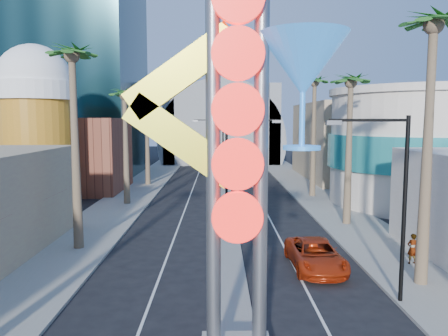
{
  "coord_description": "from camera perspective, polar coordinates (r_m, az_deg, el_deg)",
  "views": [
    {
      "loc": [
        -0.54,
        -9.77,
        7.81
      ],
      "look_at": [
        -0.18,
        19.85,
        4.54
      ],
      "focal_mm": 35.0,
      "sensor_mm": 36.0,
      "label": 1
    }
  ],
  "objects": [
    {
      "name": "sidewalk_west",
      "position": [
        46.31,
        -11.87,
        -3.45
      ],
      "size": [
        5.0,
        100.0,
        0.15
      ],
      "primitive_type": "cube",
      "color": "gray",
      "rests_on": "ground"
    },
    {
      "name": "sidewalk_east",
      "position": [
        46.53,
        11.79,
        -3.4
      ],
      "size": [
        5.0,
        100.0,
        0.15
      ],
      "primitive_type": "cube",
      "color": "gray",
      "rests_on": "ground"
    },
    {
      "name": "median",
      "position": [
        48.4,
        -0.06,
        -2.89
      ],
      "size": [
        1.6,
        84.0,
        0.15
      ],
      "primitive_type": "cube",
      "color": "gray",
      "rests_on": "ground"
    },
    {
      "name": "brick_filler_west",
      "position": [
        50.36,
        -18.59,
        1.63
      ],
      "size": [
        10.0,
        10.0,
        8.0
      ],
      "primitive_type": "cube",
      "color": "brown",
      "rests_on": "ground"
    },
    {
      "name": "filler_east",
      "position": [
        60.16,
        15.28,
        3.4
      ],
      "size": [
        10.0,
        20.0,
        10.0
      ],
      "primitive_type": "cube",
      "color": "tan",
      "rests_on": "ground"
    },
    {
      "name": "beer_mug",
      "position": [
        43.05,
        -23.31,
        5.84
      ],
      "size": [
        7.0,
        7.0,
        14.5
      ],
      "color": "#AC7517",
      "rests_on": "ground"
    },
    {
      "name": "turquoise_building",
      "position": [
        43.96,
        24.27,
        2.4
      ],
      "size": [
        16.6,
        16.6,
        10.6
      ],
      "color": "beige",
      "rests_on": "ground"
    },
    {
      "name": "canopy",
      "position": [
        81.85,
        -0.33,
        3.85
      ],
      "size": [
        22.0,
        16.0,
        22.0
      ],
      "color": "slate",
      "rests_on": "ground"
    },
    {
      "name": "neon_sign",
      "position": [
        12.82,
        5.39,
        4.01
      ],
      "size": [
        6.53,
        2.6,
        12.55
      ],
      "color": "gray",
      "rests_on": "ground"
    },
    {
      "name": "streetlight_0",
      "position": [
        29.94,
        1.38,
        0.68
      ],
      "size": [
        3.79,
        0.25,
        8.0
      ],
      "color": "black",
      "rests_on": "ground"
    },
    {
      "name": "streetlight_1",
      "position": [
        53.85,
        -0.71,
        3.18
      ],
      "size": [
        3.79,
        0.25,
        8.0
      ],
      "color": "black",
      "rests_on": "ground"
    },
    {
      "name": "streetlight_2",
      "position": [
        19.43,
        21.29,
        -2.95
      ],
      "size": [
        3.45,
        0.25,
        8.0
      ],
      "color": "black",
      "rests_on": "ground"
    },
    {
      "name": "palm_1",
      "position": [
        27.29,
        -19.21,
        12.3
      ],
      "size": [
        2.4,
        2.4,
        12.7
      ],
      "color": "brown",
      "rests_on": "ground"
    },
    {
      "name": "palm_2",
      "position": [
        40.7,
        -12.84,
        8.5
      ],
      "size": [
        2.4,
        2.4,
        11.2
      ],
      "color": "brown",
      "rests_on": "ground"
    },
    {
      "name": "palm_3",
      "position": [
        52.49,
        -10.08,
        8.03
      ],
      "size": [
        2.4,
        2.4,
        11.2
      ],
      "color": "brown",
      "rests_on": "ground"
    },
    {
      "name": "palm_5",
      "position": [
        22.23,
        25.62,
        14.64
      ],
      "size": [
        2.4,
        2.4,
        13.2
      ],
      "color": "brown",
      "rests_on": "ground"
    },
    {
      "name": "palm_6",
      "position": [
        33.24,
        16.21,
        9.71
      ],
      "size": [
        2.4,
        2.4,
        11.7
      ],
      "color": "brown",
      "rests_on": "ground"
    },
    {
      "name": "palm_7",
      "position": [
        44.9,
        11.75,
        10.02
      ],
      "size": [
        2.4,
        2.4,
        12.7
      ],
      "color": "brown",
      "rests_on": "ground"
    },
    {
      "name": "red_pickup",
      "position": [
        23.86,
        11.83,
        -11.05
      ],
      "size": [
        2.64,
        5.48,
        1.5
      ],
      "primitive_type": "imported",
      "rotation": [
        0.0,
        0.0,
        0.03
      ],
      "color": "#B02C0D",
      "rests_on": "ground"
    },
    {
      "name": "pedestrian_a",
      "position": [
        25.74,
        23.38,
        -9.64
      ],
      "size": [
        0.65,
        0.48,
        1.64
      ],
      "primitive_type": "imported",
      "rotation": [
        0.0,
        0.0,
        3.3
      ],
      "color": "gray",
      "rests_on": "sidewalk_east"
    }
  ]
}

